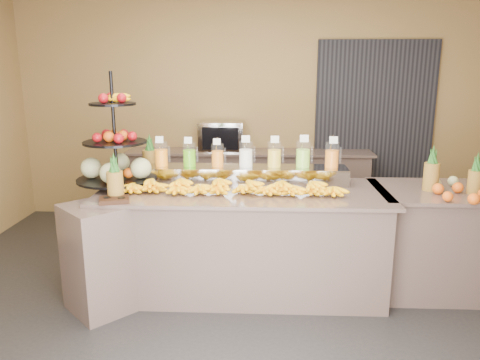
# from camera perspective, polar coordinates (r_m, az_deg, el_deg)

# --- Properties ---
(ground) EXTENTS (6.00, 6.00, 0.00)m
(ground) POSITION_cam_1_polar(r_m,az_deg,el_deg) (4.13, 0.19, -14.93)
(ground) COLOR black
(ground) RESTS_ON ground
(room_envelope) EXTENTS (6.04, 5.02, 2.82)m
(room_envelope) POSITION_cam_1_polar(r_m,az_deg,el_deg) (4.40, 3.14, 12.37)
(room_envelope) COLOR olive
(room_envelope) RESTS_ON ground
(buffet_counter) EXTENTS (2.75, 1.25, 0.93)m
(buffet_counter) POSITION_cam_1_polar(r_m,az_deg,el_deg) (4.17, -1.25, -7.55)
(buffet_counter) COLOR gray
(buffet_counter) RESTS_ON ground
(right_counter) EXTENTS (1.08, 0.88, 0.93)m
(right_counter) POSITION_cam_1_polar(r_m,az_deg,el_deg) (4.56, 22.43, -6.70)
(right_counter) COLOR gray
(right_counter) RESTS_ON ground
(back_ledge) EXTENTS (3.10, 0.55, 0.93)m
(back_ledge) POSITION_cam_1_polar(r_m,az_deg,el_deg) (6.06, 1.09, -0.72)
(back_ledge) COLOR gray
(back_ledge) RESTS_ON ground
(pitcher_tray) EXTENTS (1.85, 0.30, 0.15)m
(pitcher_tray) POSITION_cam_1_polar(r_m,az_deg,el_deg) (4.31, 0.72, 0.67)
(pitcher_tray) COLOR gray
(pitcher_tray) RESTS_ON buffet_counter
(juice_pitcher_orange_a) EXTENTS (0.12, 0.13, 0.29)m
(juice_pitcher_orange_a) POSITION_cam_1_polar(r_m,az_deg,el_deg) (4.37, -9.57, 2.99)
(juice_pitcher_orange_a) COLOR silver
(juice_pitcher_orange_a) RESTS_ON pitcher_tray
(juice_pitcher_green) EXTENTS (0.12, 0.12, 0.29)m
(juice_pitcher_green) POSITION_cam_1_polar(r_m,az_deg,el_deg) (4.32, -6.19, 2.97)
(juice_pitcher_green) COLOR silver
(juice_pitcher_green) RESTS_ON pitcher_tray
(juice_pitcher_orange_b) EXTENTS (0.11, 0.12, 0.28)m
(juice_pitcher_orange_b) POSITION_cam_1_polar(r_m,az_deg,el_deg) (4.29, -2.75, 2.89)
(juice_pitcher_orange_b) COLOR silver
(juice_pitcher_orange_b) RESTS_ON pitcher_tray
(juice_pitcher_milk) EXTENTS (0.13, 0.13, 0.31)m
(juice_pitcher_milk) POSITION_cam_1_polar(r_m,az_deg,el_deg) (4.27, 0.72, 3.00)
(juice_pitcher_milk) COLOR silver
(juice_pitcher_milk) RESTS_ON pitcher_tray
(juice_pitcher_lemon) EXTENTS (0.13, 0.13, 0.31)m
(juice_pitcher_lemon) POSITION_cam_1_polar(r_m,az_deg,el_deg) (4.27, 4.21, 2.96)
(juice_pitcher_lemon) COLOR silver
(juice_pitcher_lemon) RESTS_ON pitcher_tray
(juice_pitcher_lime) EXTENTS (0.13, 0.14, 0.32)m
(juice_pitcher_lime) POSITION_cam_1_polar(r_m,az_deg,el_deg) (4.29, 7.69, 2.96)
(juice_pitcher_lime) COLOR silver
(juice_pitcher_lime) RESTS_ON pitcher_tray
(juice_pitcher_orange_c) EXTENTS (0.13, 0.13, 0.30)m
(juice_pitcher_orange_c) POSITION_cam_1_polar(r_m,az_deg,el_deg) (4.32, 11.13, 2.84)
(juice_pitcher_orange_c) COLOR silver
(juice_pitcher_orange_c) RESTS_ON pitcher_tray
(banana_heap) EXTENTS (1.96, 0.18, 0.16)m
(banana_heap) POSITION_cam_1_polar(r_m,az_deg,el_deg) (3.97, -1.02, -0.57)
(banana_heap) COLOR yellow
(banana_heap) RESTS_ON buffet_counter
(fruit_stand) EXTENTS (0.88, 0.88, 1.01)m
(fruit_stand) POSITION_cam_1_polar(r_m,az_deg,el_deg) (4.31, -14.22, 2.66)
(fruit_stand) COLOR black
(fruit_stand) RESTS_ON buffet_counter
(condiment_caddy) EXTENTS (0.27, 0.23, 0.03)m
(condiment_caddy) POSITION_cam_1_polar(r_m,az_deg,el_deg) (3.84, -15.07, -2.36)
(condiment_caddy) COLOR black
(condiment_caddy) RESTS_ON buffet_counter
(pineapple_left_a) EXTENTS (0.13, 0.13, 0.38)m
(pineapple_left_a) POSITION_cam_1_polar(r_m,az_deg,el_deg) (3.91, -14.99, -0.18)
(pineapple_left_a) COLOR brown
(pineapple_left_a) RESTS_ON buffet_counter
(pineapple_left_b) EXTENTS (0.14, 0.14, 0.43)m
(pineapple_left_b) POSITION_cam_1_polar(r_m,az_deg,el_deg) (4.58, -10.87, 2.30)
(pineapple_left_b) COLOR brown
(pineapple_left_b) RESTS_ON buffet_counter
(right_fruit_pile) EXTENTS (0.46, 0.44, 0.24)m
(right_fruit_pile) POSITION_cam_1_polar(r_m,az_deg,el_deg) (4.28, 24.69, -0.69)
(right_fruit_pile) COLOR brown
(right_fruit_pile) RESTS_ON right_counter
(oven_warmer) EXTENTS (0.56, 0.40, 0.37)m
(oven_warmer) POSITION_cam_1_polar(r_m,az_deg,el_deg) (5.95, -2.26, 5.37)
(oven_warmer) COLOR gray
(oven_warmer) RESTS_ON back_ledge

